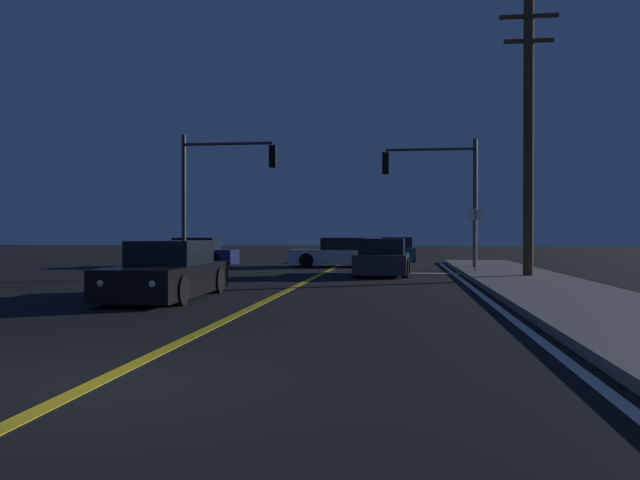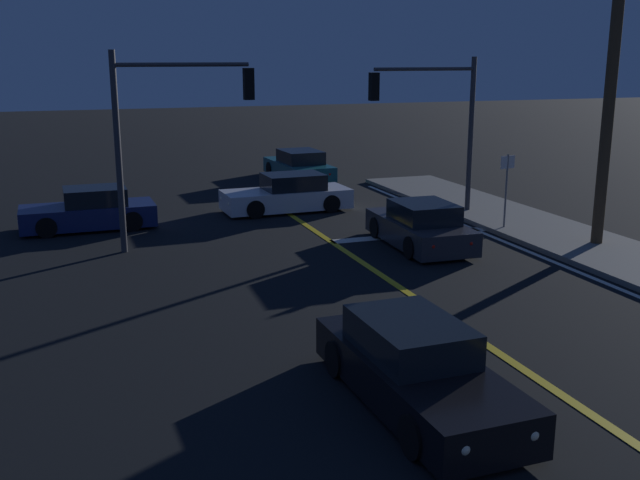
{
  "view_description": "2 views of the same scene",
  "coord_description": "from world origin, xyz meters",
  "px_view_note": "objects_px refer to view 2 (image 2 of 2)",
  "views": [
    {
      "loc": [
        3.03,
        -5.91,
        1.48
      ],
      "look_at": [
        0.06,
        17.11,
        1.29
      ],
      "focal_mm": 36.19,
      "sensor_mm": 36.0,
      "label": 1
    },
    {
      "loc": [
        -7.52,
        -1.39,
        5.46
      ],
      "look_at": [
        -0.95,
        17.28,
        0.53
      ],
      "focal_mm": 41.71,
      "sensor_mm": 36.0,
      "label": 2
    }
  ],
  "objects_px": {
    "car_following_oncoming_teal": "(299,167)",
    "street_sign_corner": "(507,180)",
    "car_mid_block_black": "(415,369)",
    "traffic_signal_near_right": "(435,111)",
    "car_far_approaching_charcoal": "(421,227)",
    "car_parked_curb_navy": "(90,211)",
    "utility_pole_right": "(611,81)",
    "traffic_signal_far_left": "(169,118)",
    "car_side_waiting_white": "(288,195)"
  },
  "relations": [
    {
      "from": "car_mid_block_black",
      "to": "traffic_signal_near_right",
      "type": "xyz_separation_m",
      "value": [
        6.96,
        12.72,
        3.05
      ]
    },
    {
      "from": "traffic_signal_near_right",
      "to": "utility_pole_right",
      "type": "xyz_separation_m",
      "value": [
        2.53,
        -5.47,
        1.14
      ]
    },
    {
      "from": "car_mid_block_black",
      "to": "car_far_approaching_charcoal",
      "type": "relative_size",
      "value": 1.12
    },
    {
      "from": "street_sign_corner",
      "to": "utility_pole_right",
      "type": "bearing_deg",
      "value": -62.36
    },
    {
      "from": "car_mid_block_black",
      "to": "traffic_signal_far_left",
      "type": "relative_size",
      "value": 0.85
    },
    {
      "from": "car_mid_block_black",
      "to": "street_sign_corner",
      "type": "distance_m",
      "value": 12.85
    },
    {
      "from": "car_side_waiting_white",
      "to": "car_mid_block_black",
      "type": "distance_m",
      "value": 15.51
    },
    {
      "from": "car_side_waiting_white",
      "to": "utility_pole_right",
      "type": "xyz_separation_m",
      "value": [
        6.95,
        -8.06,
        4.18
      ]
    },
    {
      "from": "car_following_oncoming_teal",
      "to": "car_mid_block_black",
      "type": "distance_m",
      "value": 22.46
    },
    {
      "from": "car_following_oncoming_teal",
      "to": "street_sign_corner",
      "type": "xyz_separation_m",
      "value": [
        3.02,
        -11.96,
        1.08
      ]
    },
    {
      "from": "car_parked_curb_navy",
      "to": "car_following_oncoming_teal",
      "type": "distance_m",
      "value": 11.83
    },
    {
      "from": "car_side_waiting_white",
      "to": "traffic_signal_far_left",
      "type": "bearing_deg",
      "value": 128.83
    },
    {
      "from": "car_far_approaching_charcoal",
      "to": "street_sign_corner",
      "type": "xyz_separation_m",
      "value": [
        3.38,
        0.81,
        1.08
      ]
    },
    {
      "from": "car_following_oncoming_teal",
      "to": "car_far_approaching_charcoal",
      "type": "bearing_deg",
      "value": -94.01
    },
    {
      "from": "car_far_approaching_charcoal",
      "to": "car_mid_block_black",
      "type": "bearing_deg",
      "value": -115.39
    },
    {
      "from": "car_mid_block_black",
      "to": "traffic_signal_near_right",
      "type": "height_order",
      "value": "traffic_signal_near_right"
    },
    {
      "from": "utility_pole_right",
      "to": "car_following_oncoming_teal",
      "type": "bearing_deg",
      "value": 106.81
    },
    {
      "from": "car_mid_block_black",
      "to": "car_following_oncoming_teal",
      "type": "bearing_deg",
      "value": -104.24
    },
    {
      "from": "traffic_signal_near_right",
      "to": "traffic_signal_far_left",
      "type": "distance_m",
      "value": 9.2
    },
    {
      "from": "car_following_oncoming_teal",
      "to": "traffic_signal_near_right",
      "type": "bearing_deg",
      "value": -80.73
    },
    {
      "from": "car_following_oncoming_teal",
      "to": "street_sign_corner",
      "type": "height_order",
      "value": "street_sign_corner"
    },
    {
      "from": "car_parked_curb_navy",
      "to": "car_mid_block_black",
      "type": "relative_size",
      "value": 0.89
    },
    {
      "from": "traffic_signal_far_left",
      "to": "car_parked_curb_navy",
      "type": "bearing_deg",
      "value": 123.02
    },
    {
      "from": "car_side_waiting_white",
      "to": "car_mid_block_black",
      "type": "bearing_deg",
      "value": 168.95
    },
    {
      "from": "car_mid_block_black",
      "to": "utility_pole_right",
      "type": "distance_m",
      "value": 12.65
    },
    {
      "from": "car_side_waiting_white",
      "to": "street_sign_corner",
      "type": "distance_m",
      "value": 7.81
    },
    {
      "from": "car_parked_curb_navy",
      "to": "street_sign_corner",
      "type": "xyz_separation_m",
      "value": [
        12.42,
        -4.78,
        1.08
      ]
    },
    {
      "from": "car_following_oncoming_teal",
      "to": "traffic_signal_far_left",
      "type": "xyz_separation_m",
      "value": [
        -7.2,
        -10.56,
        3.17
      ]
    },
    {
      "from": "traffic_signal_near_right",
      "to": "street_sign_corner",
      "type": "xyz_separation_m",
      "value": [
        1.13,
        -2.8,
        -1.97
      ]
    },
    {
      "from": "traffic_signal_far_left",
      "to": "utility_pole_right",
      "type": "xyz_separation_m",
      "value": [
        11.63,
        -4.07,
        1.01
      ]
    },
    {
      "from": "utility_pole_right",
      "to": "car_side_waiting_white",
      "type": "bearing_deg",
      "value": 130.8
    },
    {
      "from": "car_side_waiting_white",
      "to": "car_far_approaching_charcoal",
      "type": "bearing_deg",
      "value": -162.31
    },
    {
      "from": "traffic_signal_near_right",
      "to": "utility_pole_right",
      "type": "distance_m",
      "value": 6.14
    },
    {
      "from": "car_mid_block_black",
      "to": "traffic_signal_near_right",
      "type": "distance_m",
      "value": 14.81
    },
    {
      "from": "car_parked_curb_navy",
      "to": "car_far_approaching_charcoal",
      "type": "distance_m",
      "value": 10.63
    },
    {
      "from": "car_parked_curb_navy",
      "to": "car_mid_block_black",
      "type": "bearing_deg",
      "value": -164.43
    },
    {
      "from": "traffic_signal_near_right",
      "to": "car_mid_block_black",
      "type": "bearing_deg",
      "value": 61.3
    },
    {
      "from": "car_following_oncoming_teal",
      "to": "car_far_approaching_charcoal",
      "type": "height_order",
      "value": "same"
    },
    {
      "from": "car_far_approaching_charcoal",
      "to": "traffic_signal_near_right",
      "type": "distance_m",
      "value": 5.23
    },
    {
      "from": "car_mid_block_black",
      "to": "street_sign_corner",
      "type": "height_order",
      "value": "street_sign_corner"
    },
    {
      "from": "car_parked_curb_navy",
      "to": "car_side_waiting_white",
      "type": "bearing_deg",
      "value": -85.82
    },
    {
      "from": "car_parked_curb_navy",
      "to": "car_following_oncoming_teal",
      "type": "relative_size",
      "value": 0.9
    },
    {
      "from": "car_parked_curb_navy",
      "to": "car_mid_block_black",
      "type": "height_order",
      "value": "same"
    },
    {
      "from": "car_mid_block_black",
      "to": "street_sign_corner",
      "type": "xyz_separation_m",
      "value": [
        8.09,
        9.92,
        1.08
      ]
    },
    {
      "from": "car_parked_curb_navy",
      "to": "car_following_oncoming_teal",
      "type": "bearing_deg",
      "value": -53.47
    },
    {
      "from": "car_following_oncoming_teal",
      "to": "car_mid_block_black",
      "type": "xyz_separation_m",
      "value": [
        -5.07,
        -21.88,
        -0.0
      ]
    },
    {
      "from": "car_following_oncoming_teal",
      "to": "car_far_approaching_charcoal",
      "type": "distance_m",
      "value": 12.78
    },
    {
      "from": "car_mid_block_black",
      "to": "car_far_approaching_charcoal",
      "type": "bearing_deg",
      "value": -118.55
    },
    {
      "from": "traffic_signal_far_left",
      "to": "utility_pole_right",
      "type": "height_order",
      "value": "utility_pole_right"
    },
    {
      "from": "utility_pole_right",
      "to": "street_sign_corner",
      "type": "relative_size",
      "value": 3.71
    }
  ]
}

